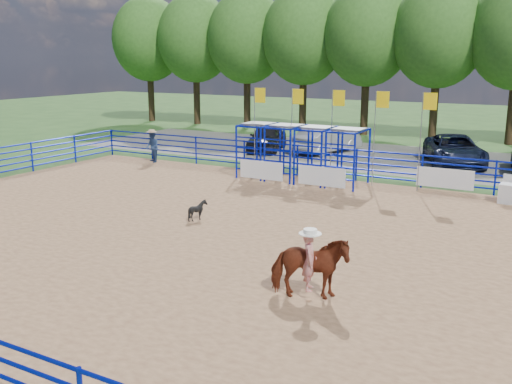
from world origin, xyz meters
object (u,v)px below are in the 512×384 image
horse_and_rider (309,264)px  car_a (267,138)px  calf (198,210)px  spectator_cowboy (152,146)px  car_b (327,139)px  car_c (454,150)px

horse_and_rider → car_a: size_ratio=0.53×
calf → spectator_cowboy: (-8.69, 8.24, 0.53)m
horse_and_rider → calf: 7.51m
car_a → car_b: (3.58, 1.01, 0.02)m
car_c → horse_and_rider: bearing=-109.4°
car_a → car_b: car_b is taller
spectator_cowboy → car_a: (3.49, 6.75, -0.11)m
horse_and_rider → car_b: size_ratio=0.50×
horse_and_rider → spectator_cowboy: 19.41m
horse_and_rider → car_c: horse_and_rider is taller
spectator_cowboy → horse_and_rider: bearing=-40.2°
horse_and_rider → car_a: (-11.34, 19.27, -0.10)m
car_c → calf: bearing=-131.0°
spectator_cowboy → car_c: 16.25m
car_a → car_c: (11.06, 0.48, 0.01)m
car_b → car_a: bearing=32.8°
spectator_cowboy → car_a: 7.60m
car_a → car_c: 11.07m
calf → car_b: car_b is taller
horse_and_rider → car_b: bearing=110.9°
car_b → spectator_cowboy: bearing=64.7°
car_b → calf: bearing=112.8°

